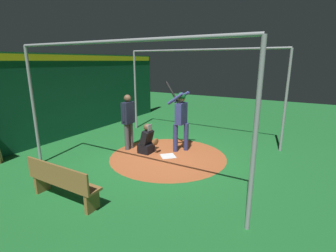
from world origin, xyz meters
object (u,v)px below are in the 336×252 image
Objects in this scene: home_plate at (168,156)px; bench at (62,182)px; catcher at (147,142)px; batter at (181,116)px; umpire at (128,119)px.

home_plate is 3.32m from bench.
catcher reaches higher than home_plate.
catcher is (-0.80, -0.69, -0.78)m from batter.
batter reaches higher than umpire.
home_plate is at bearing 79.66° from bench.
bench is (-0.68, -3.88, -0.70)m from batter.
catcher is 0.54× the size of bench.
batter is at bearing 40.65° from catcher.
umpire is (-1.45, -0.03, 0.99)m from home_plate.
catcher is 0.53× the size of umpire.
batter is 1.32m from catcher.
home_plate is 0.24× the size of umpire.
batter reaches higher than catcher.
catcher is (-0.72, -0.05, 0.36)m from home_plate.
umpire is (-0.73, 0.02, 0.64)m from catcher.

